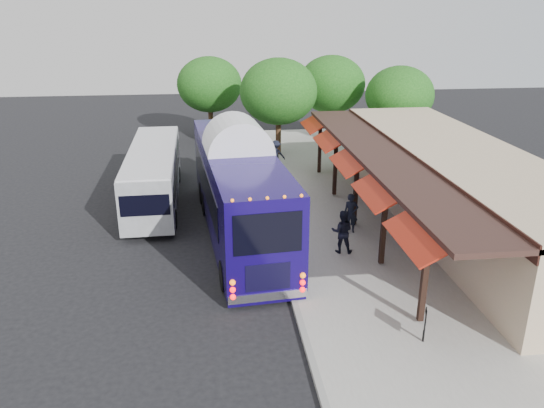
{
  "coord_description": "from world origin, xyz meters",
  "views": [
    {
      "loc": [
        -2.52,
        -17.72,
        9.5
      ],
      "look_at": [
        -0.13,
        2.74,
        1.8
      ],
      "focal_mm": 35.0,
      "sensor_mm": 36.0,
      "label": 1
    }
  ],
  "objects_px": {
    "ped_a": "(351,213)",
    "ped_c": "(274,180)",
    "ped_b": "(342,232)",
    "sign_board": "(425,321)",
    "coach_bus": "(238,186)",
    "city_bus": "(154,173)",
    "ped_d": "(276,154)"
  },
  "relations": [
    {
      "from": "ped_a",
      "to": "ped_c",
      "type": "relative_size",
      "value": 0.93
    },
    {
      "from": "ped_d",
      "to": "city_bus",
      "type": "bearing_deg",
      "value": 53.47
    },
    {
      "from": "city_bus",
      "to": "ped_b",
      "type": "relative_size",
      "value": 5.9
    },
    {
      "from": "ped_b",
      "to": "ped_d",
      "type": "distance_m",
      "value": 12.22
    },
    {
      "from": "ped_c",
      "to": "sign_board",
      "type": "xyz_separation_m",
      "value": [
        2.89,
        -13.18,
        -0.23
      ]
    },
    {
      "from": "ped_c",
      "to": "ped_d",
      "type": "distance_m",
      "value": 5.33
    },
    {
      "from": "city_bus",
      "to": "ped_d",
      "type": "bearing_deg",
      "value": 33.98
    },
    {
      "from": "ped_b",
      "to": "ped_c",
      "type": "distance_m",
      "value": 7.16
    },
    {
      "from": "coach_bus",
      "to": "ped_c",
      "type": "bearing_deg",
      "value": 58.63
    },
    {
      "from": "ped_a",
      "to": "ped_b",
      "type": "distance_m",
      "value": 2.14
    },
    {
      "from": "ped_d",
      "to": "coach_bus",
      "type": "bearing_deg",
      "value": 91.63
    },
    {
      "from": "city_bus",
      "to": "sign_board",
      "type": "distance_m",
      "value": 16.31
    },
    {
      "from": "coach_bus",
      "to": "ped_b",
      "type": "distance_m",
      "value": 4.96
    },
    {
      "from": "ped_d",
      "to": "sign_board",
      "type": "xyz_separation_m",
      "value": [
        2.12,
        -18.45,
        -0.15
      ]
    },
    {
      "from": "coach_bus",
      "to": "ped_c",
      "type": "relative_size",
      "value": 7.02
    },
    {
      "from": "city_bus",
      "to": "ped_a",
      "type": "xyz_separation_m",
      "value": [
        8.9,
        -5.35,
        -0.54
      ]
    },
    {
      "from": "coach_bus",
      "to": "ped_c",
      "type": "height_order",
      "value": "coach_bus"
    },
    {
      "from": "ped_b",
      "to": "sign_board",
      "type": "bearing_deg",
      "value": 112.14
    },
    {
      "from": "coach_bus",
      "to": "ped_a",
      "type": "distance_m",
      "value": 5.05
    },
    {
      "from": "ped_a",
      "to": "ped_c",
      "type": "height_order",
      "value": "ped_c"
    },
    {
      "from": "city_bus",
      "to": "coach_bus",
      "type": "bearing_deg",
      "value": -49.87
    },
    {
      "from": "coach_bus",
      "to": "ped_d",
      "type": "relative_size",
      "value": 7.65
    },
    {
      "from": "ped_a",
      "to": "sign_board",
      "type": "bearing_deg",
      "value": -80.88
    },
    {
      "from": "city_bus",
      "to": "ped_b",
      "type": "bearing_deg",
      "value": -43.56
    },
    {
      "from": "city_bus",
      "to": "ped_d",
      "type": "relative_size",
      "value": 6.16
    },
    {
      "from": "coach_bus",
      "to": "ped_b",
      "type": "bearing_deg",
      "value": -39.5
    },
    {
      "from": "ped_c",
      "to": "ped_d",
      "type": "height_order",
      "value": "ped_c"
    },
    {
      "from": "city_bus",
      "to": "ped_c",
      "type": "distance_m",
      "value": 6.13
    },
    {
      "from": "coach_bus",
      "to": "sign_board",
      "type": "distance_m",
      "value": 10.36
    },
    {
      "from": "ped_c",
      "to": "city_bus",
      "type": "bearing_deg",
      "value": -39.86
    },
    {
      "from": "ped_c",
      "to": "sign_board",
      "type": "distance_m",
      "value": 13.49
    },
    {
      "from": "ped_c",
      "to": "ped_a",
      "type": "bearing_deg",
      "value": 83.69
    }
  ]
}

